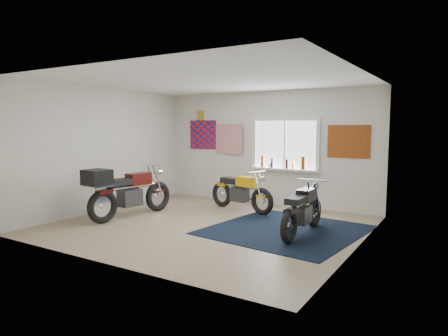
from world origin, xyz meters
The scene contains 10 objects.
ground centered at (0.00, 0.00, 0.00)m, with size 5.50×5.50×0.00m, color #9E896B.
room_shell centered at (0.00, 0.00, 1.64)m, with size 5.50×5.50×5.50m.
navy_rug centered at (1.39, 0.44, 0.01)m, with size 2.50×2.60×0.01m, color black.
window_assembly centered at (0.50, 2.47, 1.37)m, with size 1.66×0.17×1.26m.
oil_bottles centered at (0.53, 2.40, 1.03)m, with size 1.10×0.09×0.30m.
flag_display centered at (-1.90, 2.48, 2.15)m, with size 1.60×0.10×1.17m.
triumph_poster centered at (1.95, 2.48, 1.55)m, with size 0.90×0.03×0.70m, color #A54C14.
yellow_triumph centered at (-0.13, 1.50, 0.40)m, with size 1.80×0.66×0.92m.
black_chrome_bike centered at (1.75, 0.33, 0.40)m, with size 0.55×1.79×0.92m.
maroon_tourer centered at (-1.77, -0.39, 0.56)m, with size 0.72×2.10×1.07m.
Camera 1 is at (4.14, -6.16, 1.88)m, focal length 32.00 mm.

